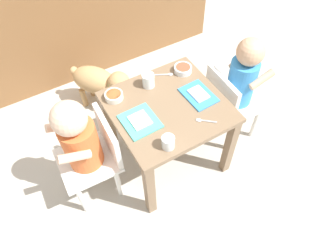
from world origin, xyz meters
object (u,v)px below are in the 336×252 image
(food_tray_right, at_px, (198,95))
(spoon_by_left_tray, at_px, (204,121))
(water_cup_right, at_px, (168,143))
(dog, at_px, (100,82))
(cereal_bowl_left_side, at_px, (114,96))
(seated_child_right, at_px, (240,82))
(food_tray_left, at_px, (140,121))
(spoon_by_right_tray, at_px, (166,74))
(veggie_bowl_near, at_px, (183,69))
(seated_child_left, at_px, (82,142))
(water_cup_left, at_px, (148,81))
(dining_table, at_px, (168,117))

(food_tray_right, bearing_deg, spoon_by_left_tray, -115.26)
(water_cup_right, xyz_separation_m, spoon_by_left_tray, (0.22, 0.04, -0.02))
(dog, height_order, water_cup_right, water_cup_right)
(dog, xyz_separation_m, cereal_bowl_left_side, (-0.05, -0.41, 0.27))
(seated_child_right, relative_size, food_tray_left, 3.93)
(cereal_bowl_left_side, bearing_deg, spoon_by_right_tray, 2.55)
(food_tray_left, height_order, veggie_bowl_near, veggie_bowl_near)
(dog, bearing_deg, food_tray_right, -62.57)
(food_tray_right, bearing_deg, spoon_by_right_tray, 106.49)
(water_cup_right, bearing_deg, spoon_by_left_tray, 9.60)
(dog, height_order, spoon_by_left_tray, spoon_by_left_tray)
(spoon_by_left_tray, bearing_deg, seated_child_left, 159.03)
(veggie_bowl_near, distance_m, spoon_by_right_tray, 0.10)
(cereal_bowl_left_side, relative_size, spoon_by_right_tray, 0.97)
(food_tray_left, distance_m, water_cup_right, 0.19)
(food_tray_left, bearing_deg, seated_child_right, -0.56)
(food_tray_left, height_order, food_tray_right, same)
(veggie_bowl_near, bearing_deg, cereal_bowl_left_side, 178.65)
(spoon_by_right_tray, bearing_deg, spoon_by_left_tray, -91.17)
(cereal_bowl_left_side, distance_m, spoon_by_right_tray, 0.31)
(food_tray_right, distance_m, spoon_by_right_tray, 0.22)
(water_cup_left, bearing_deg, spoon_by_right_tray, 11.06)
(dining_table, distance_m, spoon_by_left_tray, 0.22)
(dog, distance_m, cereal_bowl_left_side, 0.49)
(dining_table, relative_size, spoon_by_right_tray, 5.83)
(dog, bearing_deg, spoon_by_left_tray, -72.03)
(seated_child_right, bearing_deg, dog, 133.59)
(seated_child_left, bearing_deg, dog, 62.98)
(seated_child_right, xyz_separation_m, dog, (-0.59, 0.62, -0.22))
(seated_child_left, distance_m, spoon_by_right_tray, 0.56)
(dog, height_order, veggie_bowl_near, veggie_bowl_near)
(seated_child_right, height_order, spoon_by_left_tray, seated_child_right)
(food_tray_right, xyz_separation_m, cereal_bowl_left_side, (-0.37, 0.20, 0.01))
(cereal_bowl_left_side, bearing_deg, food_tray_left, -78.70)
(dining_table, relative_size, spoon_by_left_tray, 6.53)
(veggie_bowl_near, bearing_deg, dining_table, -138.92)
(food_tray_left, height_order, cereal_bowl_left_side, cereal_bowl_left_side)
(dog, distance_m, food_tray_left, 0.66)
(food_tray_left, xyz_separation_m, water_cup_right, (0.04, -0.19, 0.02))
(dining_table, bearing_deg, water_cup_right, -120.65)
(food_tray_right, bearing_deg, dining_table, 172.52)
(dining_table, relative_size, water_cup_right, 8.74)
(spoon_by_left_tray, relative_size, spoon_by_right_tray, 0.89)
(water_cup_left, bearing_deg, dog, 108.05)
(water_cup_right, bearing_deg, food_tray_right, 32.89)
(dog, height_order, water_cup_left, water_cup_left)
(seated_child_left, bearing_deg, seated_child_right, -3.93)
(seated_child_left, relative_size, seated_child_right, 0.99)
(spoon_by_left_tray, bearing_deg, seated_child_right, 22.86)
(dog, xyz_separation_m, water_cup_right, (0.03, -0.80, 0.28))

